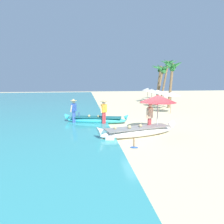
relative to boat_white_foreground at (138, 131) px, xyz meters
name	(u,v)px	position (x,y,z in m)	size (l,w,h in m)	color
ground_plane	(145,131)	(0.74, 0.97, -0.28)	(80.00, 80.00, 0.00)	beige
boat_white_foreground	(138,131)	(0.00, 0.00, 0.00)	(4.54, 1.78, 0.82)	white
boat_cyan_midground	(96,120)	(-2.00, 3.47, -0.03)	(4.41, 1.65, 0.74)	#33B2BC
person_vendor_hatted	(104,110)	(-1.51, 2.92, 0.72)	(0.57, 0.45, 1.72)	#B2383D
person_tourist_customer	(150,117)	(0.80, 0.48, 0.68)	(0.53, 0.52, 1.70)	#B2383D
person_vendor_assistant	(74,109)	(-3.51, 3.52, 0.72)	(0.47, 0.56, 1.74)	#3D5BA8
patio_umbrella_large	(158,99)	(1.23, 0.42, 1.68)	(1.96, 1.96, 2.18)	#B7B7BC
parasol_row_0	(171,94)	(4.86, 6.56, 1.46)	(1.60, 1.60, 1.91)	#8E6B47
parasol_row_1	(164,92)	(5.09, 8.78, 1.46)	(1.60, 1.60, 1.91)	#8E6B47
parasol_row_2	(157,91)	(5.21, 10.82, 1.46)	(1.60, 1.60, 1.91)	#8E6B47
parasol_row_3	(152,90)	(5.35, 12.98, 1.46)	(1.60, 1.60, 1.91)	#8E6B47
parasol_row_4	(148,89)	(5.62, 15.36, 1.46)	(1.60, 1.60, 1.91)	#8E6B47
palm_tree_tall_inland	(172,70)	(6.41, 9.92, 3.68)	(2.26, 2.39, 4.98)	brown
palm_tree_leaning_seaward	(167,68)	(8.78, 16.58, 4.39)	(2.59, 2.45, 5.89)	brown
palm_tree_mid_cluster	(161,72)	(7.02, 14.61, 3.74)	(2.40, 2.86, 5.09)	brown
palm_tree_far_behind	(162,72)	(6.41, 12.65, 3.66)	(2.73, 2.91, 4.82)	brown
cooler_box	(110,138)	(-1.56, -0.61, -0.13)	(0.42, 0.29, 0.31)	silver
paddle	(134,143)	(-0.48, -1.14, -0.25)	(0.63, 1.73, 0.05)	#8E6B47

